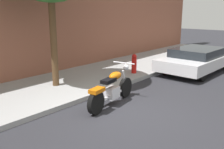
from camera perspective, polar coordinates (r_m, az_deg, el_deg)
name	(u,v)px	position (r m, az deg, el deg)	size (l,w,h in m)	color
ground_plane	(125,112)	(6.78, 2.87, -8.40)	(60.00, 60.00, 0.00)	#28282D
sidewalk	(53,88)	(8.81, -12.94, -2.90)	(25.71, 3.23, 0.14)	#999999
motorcycle	(112,90)	(7.16, -0.04, -3.37)	(2.18, 0.72, 1.10)	black
parked_car_white	(198,59)	(11.65, 18.50, 3.32)	(4.36, 2.01, 1.03)	black
fire_hydrant	(134,65)	(10.27, 4.92, 2.07)	(0.20, 0.20, 0.91)	red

